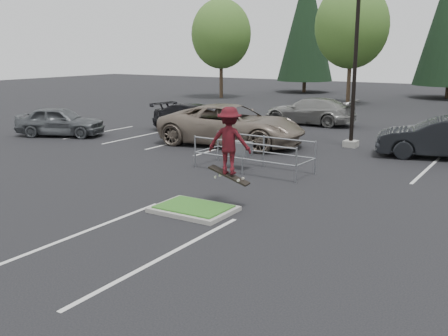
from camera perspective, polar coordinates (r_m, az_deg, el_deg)
The scene contains 14 objects.
ground at distance 14.84m, azimuth -3.32°, elevation -4.73°, with size 120.00×120.00×0.00m, color black.
grass_median at distance 14.82m, azimuth -3.32°, elevation -4.44°, with size 2.20×1.60×0.16m.
stall_lines at distance 20.48m, azimuth 3.31°, elevation 0.22°, with size 22.62×17.60×0.01m.
light_pole at distance 24.76m, azimuth 14.18°, elevation 12.67°, with size 0.70×0.60×10.12m.
decid_a at distance 49.15m, azimuth -0.30°, elevation 14.16°, with size 5.44×5.44×8.91m.
decid_b at distance 44.43m, azimuth 13.72°, elevation 14.54°, with size 5.89×5.89×9.64m.
conif_a at distance 56.17m, azimuth 8.95°, elevation 15.39°, with size 5.72×5.72×13.00m.
cart_corral at distance 19.80m, azimuth 2.00°, elevation 2.09°, with size 4.45×1.78×1.24m.
skateboarder at distance 14.90m, azimuth 0.56°, elevation 2.94°, with size 1.38×0.99×2.22m.
car_l_tan at distance 24.81m, azimuth 0.80°, elevation 4.71°, with size 3.18×6.90×1.92m, color #786A5C.
car_l_black at distance 28.40m, azimuth -3.17°, elevation 5.37°, with size 2.19×5.38×1.56m, color black.
car_l_grey at distance 28.77m, azimuth -17.48°, elevation 4.87°, with size 1.82×4.53×1.54m, color #4C5054.
car_r_charc at distance 23.61m, azimuth 22.57°, elevation 3.05°, with size 1.81×5.20×1.71m, color black.
car_far_silver at distance 32.21m, azimuth 9.29°, elevation 6.15°, with size 2.26×5.55×1.61m, color gray.
Camera 1 is at (8.20, -11.53, 4.48)m, focal length 42.00 mm.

